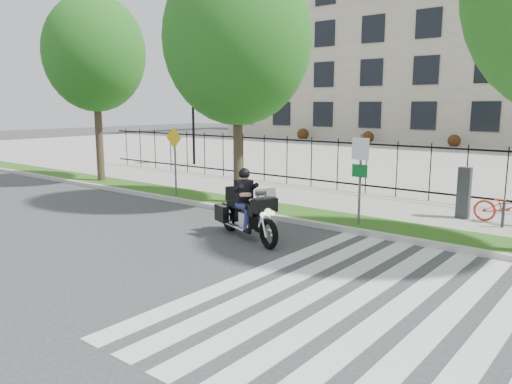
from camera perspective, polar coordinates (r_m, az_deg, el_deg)
The scene contains 13 objects.
ground at distance 11.88m, azimuth -8.07°, elevation -6.93°, with size 120.00×120.00×0.00m, color #323234.
curb at distance 14.87m, azimuth 3.51°, elevation -3.11°, with size 60.00×0.20×0.15m, color #B9B6AE.
grass_verge at distance 15.55m, azimuth 5.32°, elevation -2.55°, with size 60.00×1.50×0.15m, color #255214.
sidewalk at distance 17.65m, azimuth 9.81°, elevation -1.15°, with size 60.00×3.50×0.15m, color #98968E.
plaza at distance 33.96m, azimuth 24.36°, elevation 3.36°, with size 80.00×34.00×0.10m, color #98968E.
crosswalk_stripes at distance 9.17m, azimuth 13.62°, elevation -12.28°, with size 5.70×8.00×0.01m, color silver, non-canonical shape.
iron_fence at distance 19.02m, azimuth 12.46°, elevation 2.83°, with size 30.00×0.06×2.00m, color black, non-canonical shape.
lamp_post_left at distance 28.34m, azimuth -7.21°, elevation 9.42°, with size 1.06×0.70×4.25m.
street_tree_0 at distance 22.89m, azimuth -17.96°, elevation 14.82°, with size 4.27×4.27×7.88m.
street_tree_1 at distance 16.90m, azimuth -2.15°, elevation 17.08°, with size 4.86×4.86×8.19m.
sign_pole_regulatory at distance 13.92m, azimuth 11.81°, elevation 2.76°, with size 0.50×0.09×2.50m.
sign_pole_warning at distance 18.51m, azimuth -9.28°, elevation 4.59°, with size 0.78×0.09×2.49m.
motorcycle_rider at distance 12.83m, azimuth -1.00°, elevation -2.19°, with size 2.71×1.45×2.20m.
Camera 1 is at (8.33, -7.75, 3.43)m, focal length 35.00 mm.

